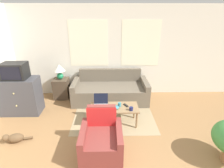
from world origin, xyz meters
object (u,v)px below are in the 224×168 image
television (15,71)px  coffee_table (114,109)px  table_lamp (59,70)px  cup_yellow (131,109)px  snack_bowl (116,107)px  cat_black (14,138)px  cup_navy (119,105)px  tv_remote (126,105)px  armchair (102,142)px  couch (110,91)px  laptop (101,104)px

television → coffee_table: (2.32, -0.52, -0.74)m
table_lamp → cup_yellow: table_lamp is taller
table_lamp → snack_bowl: 2.14m
coffee_table → cat_black: bearing=-163.1°
cat_black → snack_bowl: bearing=-178.7°
cup_navy → tv_remote: cup_navy is taller
armchair → television: television is taller
snack_bowl → cat_black: (-2.01, -0.52, -0.37)m
armchair → tv_remote: (0.52, 1.00, 0.16)m
coffee_table → snack_bowl: snack_bowl is taller
television → cup_yellow: (2.68, -0.68, -0.65)m
couch → armchair: 2.13m
cup_navy → television: bearing=168.4°
television → couch: bearing=16.3°
cat_black → coffee_table: bearing=-176.3°
couch → snack_bowl: (0.10, -1.26, 0.19)m
coffee_table → cup_navy: cup_navy is taller
couch → snack_bowl: couch is taller
table_lamp → cup_navy: bearing=-38.9°
coffee_table → tv_remote: 0.28m
couch → laptop: bearing=-101.2°
armchair → snack_bowl: 0.93m
television → tv_remote: 2.71m
armchair → laptop: bearing=92.8°
coffee_table → cat_black: (-1.99, -0.60, -0.28)m
coffee_table → cup_navy: 0.15m
table_lamp → snack_bowl: table_lamp is taller
television → laptop: (2.02, -0.47, -0.63)m
armchair → cat_black: (-1.74, 0.34, -0.18)m
cat_black → tv_remote: bearing=-177.1°
armchair → coffee_table: size_ratio=0.79×
laptop → snack_bowl: size_ratio=2.07×
tv_remote → cat_black: (-2.25, -0.65, -0.34)m
television → snack_bowl: bearing=-14.5°
table_lamp → cup_navy: 2.14m
laptop → tv_remote: size_ratio=2.09×
table_lamp → cup_yellow: 2.43m
table_lamp → coffee_table: table_lamp is taller
table_lamp → cup_yellow: size_ratio=5.16×
coffee_table → cup_yellow: bearing=-23.1°
armchair → coffee_table: bearing=75.2°
armchair → cat_black: armchair is taller
couch → television: size_ratio=3.86×
cup_navy → table_lamp: bearing=141.1°
armchair → television: 2.67m
armchair → cup_yellow: armchair is taller
television → laptop: 2.17m
cup_yellow → tv_remote: cup_yellow is taller
couch → cup_navy: couch is taller
cup_yellow → laptop: bearing=162.5°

